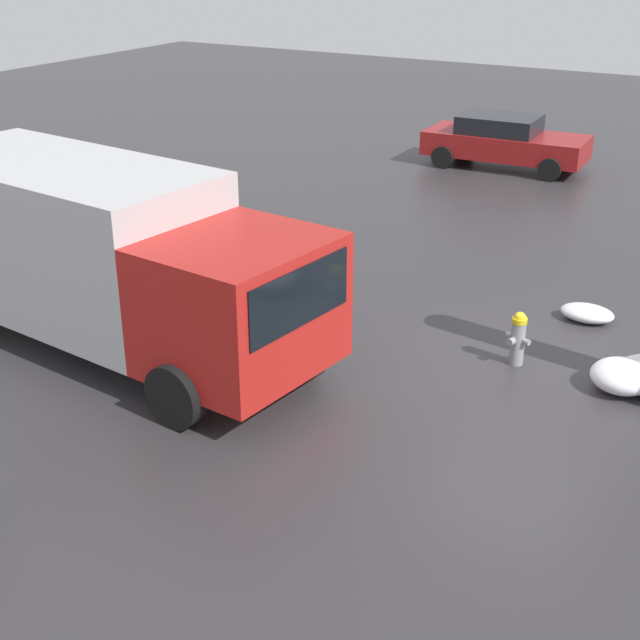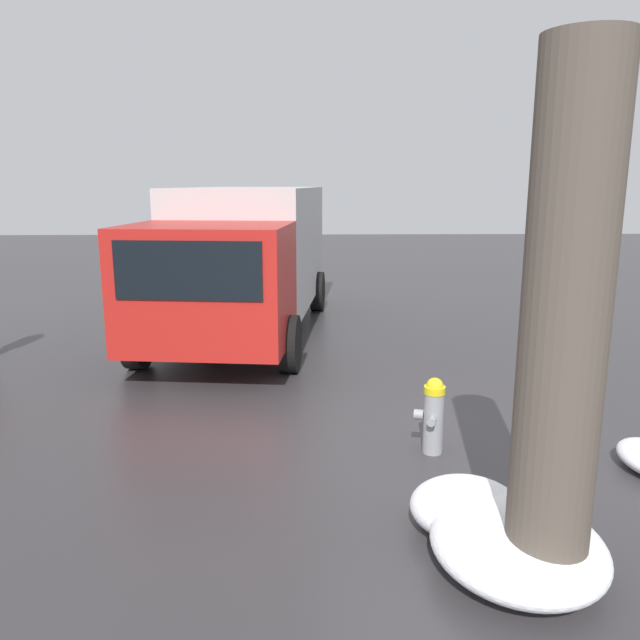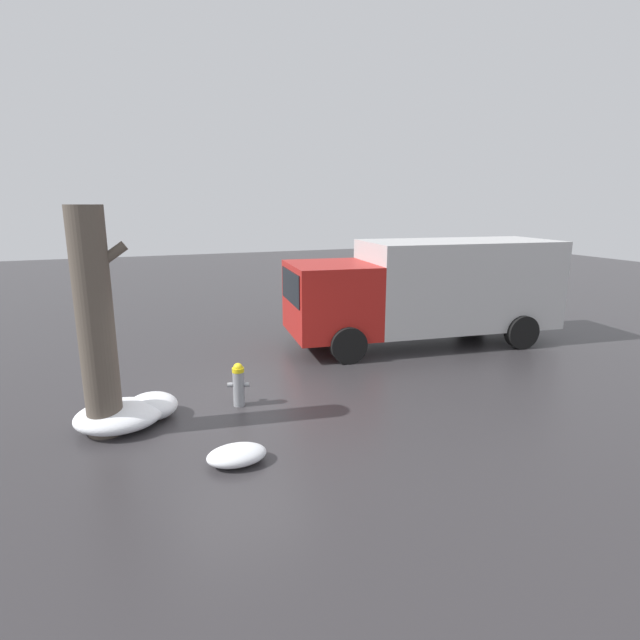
% 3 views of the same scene
% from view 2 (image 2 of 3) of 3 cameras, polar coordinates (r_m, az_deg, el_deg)
% --- Properties ---
extents(ground_plane, '(60.00, 60.00, 0.00)m').
position_cam_2_polar(ground_plane, '(7.10, 10.21, -11.81)').
color(ground_plane, '#333033').
extents(fire_hydrant, '(0.43, 0.33, 0.85)m').
position_cam_2_polar(fire_hydrant, '(6.93, 10.31, -8.50)').
color(fire_hydrant, gray).
rests_on(fire_hydrant, ground_plane).
extents(tree_trunk, '(0.88, 0.58, 3.77)m').
position_cam_2_polar(tree_trunk, '(4.46, 21.36, -1.22)').
color(tree_trunk, brown).
rests_on(tree_trunk, ground_plane).
extents(delivery_truck, '(7.53, 3.34, 2.81)m').
position_cam_2_polar(delivery_truck, '(12.29, -6.84, 6.01)').
color(delivery_truck, red).
rests_on(delivery_truck, ground_plane).
extents(snow_pile_by_hydrant, '(1.46, 1.30, 0.44)m').
position_cam_2_polar(snow_pile_by_hydrant, '(5.22, 17.57, -18.96)').
color(snow_pile_by_hydrant, white).
rests_on(snow_pile_by_hydrant, ground_plane).
extents(snow_pile_curbside, '(0.90, 0.94, 0.43)m').
position_cam_2_polar(snow_pile_curbside, '(5.61, 13.21, -16.35)').
color(snow_pile_curbside, white).
rests_on(snow_pile_curbside, ground_plane).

